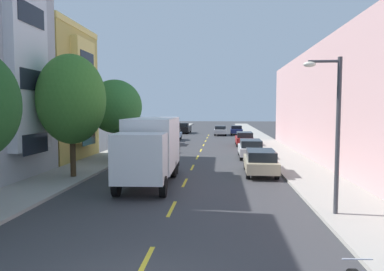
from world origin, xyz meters
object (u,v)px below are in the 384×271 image
Objects in this scene: parked_sedan_navy at (236,130)px; moving_silver_sedan at (220,130)px; delivery_box_truck at (151,146)px; parked_pickup_teal at (154,143)px; parked_pickup_black at (184,128)px; parked_wagon_red at (244,138)px; street_tree_third at (115,107)px; parked_suv_charcoal at (137,149)px; parked_suv_orange at (163,136)px; parked_wagon_white at (250,148)px; street_lamp at (333,122)px; parked_wagon_champagne at (260,161)px; parked_sedan_sky at (173,134)px; street_tree_second at (72,99)px.

parked_sedan_navy and moving_silver_sedan have the same top height.
parked_pickup_teal is (-2.43, 13.52, -1.12)m from delivery_box_truck.
parked_pickup_black is 1.13× the size of parked_wagon_red.
parked_pickup_teal is at bearing -105.76° from moving_silver_sedan.
parked_suv_charcoal is (2.11, -1.76, -3.16)m from street_tree_third.
parked_suv_orange is 1.03× the size of parked_wagon_white.
street_lamp reaches higher than parked_pickup_black.
parked_pickup_black reaches higher than parked_wagon_red.
moving_silver_sedan is (6.27, 15.05, -0.24)m from parked_suv_orange.
parked_wagon_red is 16.95m from parked_wagon_champagne.
parked_suv_charcoal is 1.07× the size of parked_sedan_sky.
parked_sedan_sky is 1.01× the size of moving_silver_sedan.
delivery_box_truck is at bearing -86.47° from parked_pickup_black.
parked_wagon_red is (8.64, -19.31, -0.02)m from parked_pickup_black.
delivery_box_truck is 1.64× the size of parked_suv_orange.
parked_pickup_black is at bearing 90.06° from parked_sedan_sky.
parked_sedan_navy is at bearing -17.83° from parked_pickup_black.
parked_sedan_navy is 24.31m from parked_pickup_teal.
parked_wagon_champagne is at bearing -85.57° from moving_silver_sedan.
moving_silver_sedan is (3.61, 34.93, -1.20)m from delivery_box_truck.
parked_sedan_sky is at bearing 107.85° from street_lamp.
parked_sedan_navy and parked_sedan_sky have the same top height.
parked_pickup_teal reaches higher than parked_wagon_champagne.
street_lamp is 1.24× the size of parked_sedan_sky.
street_tree_second is 11.53m from parked_wagon_champagne.
street_tree_second is 1.41× the size of parked_suv_orange.
street_lamp is at bearing -72.15° from parked_sedan_sky.
street_tree_second is 37.52m from parked_sedan_navy.
parked_wagon_white is at bearing -48.46° from parked_suv_orange.
parked_wagon_white is at bearing 95.97° from street_lamp.
parked_sedan_sky is (0.01, -13.21, -0.08)m from parked_pickup_black.
parked_wagon_red is 0.99× the size of parked_wagon_champagne.
parked_suv_orange is (-0.18, 13.03, 0.00)m from parked_suv_charcoal.
parked_suv_orange is at bearing -90.75° from parked_pickup_black.
moving_silver_sedan is at bearing 72.70° from street_tree_third.
street_tree_second reaches higher than parked_suv_orange.
parked_pickup_black is at bearing 102.79° from street_lamp.
street_lamp is 1.25× the size of moving_silver_sedan.
parked_pickup_black is at bearing 89.25° from parked_suv_orange.
street_tree_second reaches higher than parked_wagon_red.
street_tree_second reaches higher than parked_suv_charcoal.
street_lamp is (12.32, -6.14, -1.01)m from street_tree_second.
delivery_box_truck reaches higher than parked_suv_orange.
parked_sedan_sky is at bearing 85.03° from street_tree_second.
parked_sedan_navy is 0.94× the size of parked_suv_charcoal.
parked_pickup_black is 32.17m from parked_suv_charcoal.
parked_suv_orange is at bearing 117.10° from parked_wagon_champagne.
parked_wagon_red is 1.04× the size of parked_sedan_sky.
moving_silver_sedan is at bearing 99.80° from parked_wagon_red.
parked_sedan_sky is (-8.63, 6.10, -0.05)m from parked_wagon_red.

